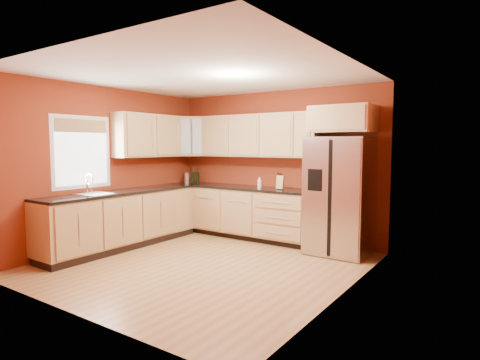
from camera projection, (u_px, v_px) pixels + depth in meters
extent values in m
plane|color=#9F733D|center=(203.00, 264.00, 5.59)|extent=(4.00, 4.00, 0.00)
plane|color=silver|center=(202.00, 75.00, 5.37)|extent=(4.00, 4.00, 0.00)
cube|color=maroon|center=(274.00, 165.00, 7.12)|extent=(4.00, 0.04, 2.60)
cube|color=maroon|center=(68.00, 183.00, 3.83)|extent=(4.00, 0.04, 2.60)
cube|color=maroon|center=(109.00, 167.00, 6.60)|extent=(0.04, 4.00, 2.60)
cube|color=maroon|center=(344.00, 178.00, 4.35)|extent=(0.04, 4.00, 2.60)
cube|color=#9D834C|center=(239.00, 212.00, 7.26)|extent=(2.90, 0.60, 0.88)
cube|color=#9D834C|center=(122.00, 220.00, 6.51)|extent=(0.60, 2.80, 0.88)
cube|color=black|center=(239.00, 187.00, 7.21)|extent=(2.90, 0.62, 0.04)
cube|color=black|center=(122.00, 192.00, 6.46)|extent=(0.62, 2.80, 0.04)
cube|color=#9D834C|center=(258.00, 136.00, 7.08)|extent=(2.30, 0.33, 0.75)
cube|color=#9D834C|center=(148.00, 136.00, 7.06)|extent=(0.33, 1.35, 0.75)
cube|color=#9D834C|center=(191.00, 136.00, 7.75)|extent=(0.67, 0.67, 0.75)
cube|color=#9D834C|center=(343.00, 119.00, 6.05)|extent=(0.92, 0.60, 0.40)
cube|color=silver|center=(340.00, 196.00, 6.09)|extent=(0.90, 0.75, 1.78)
cube|color=white|center=(82.00, 152.00, 6.16)|extent=(0.03, 0.90, 1.00)
cylinder|color=silver|center=(187.00, 177.00, 7.98)|extent=(0.15, 0.15, 0.20)
cylinder|color=silver|center=(187.00, 178.00, 7.80)|extent=(0.12, 0.12, 0.20)
cube|color=tan|center=(280.00, 183.00, 6.69)|extent=(0.13, 0.12, 0.23)
cylinder|color=white|center=(259.00, 183.00, 6.89)|extent=(0.07, 0.07, 0.19)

